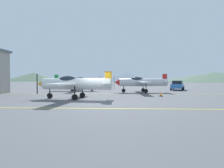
{
  "coord_description": "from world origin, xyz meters",
  "views": [
    {
      "loc": [
        2.19,
        -15.64,
        1.89
      ],
      "look_at": [
        0.99,
        10.0,
        1.2
      ],
      "focal_mm": 29.2,
      "sensor_mm": 36.0,
      "label": 1
    }
  ],
  "objects_px": {
    "airplane_far": "(77,82)",
    "car_sedan": "(178,85)",
    "airplane_mid": "(141,82)",
    "traffic_cone_front": "(161,94)",
    "airplane_near": "(74,84)"
  },
  "relations": [
    {
      "from": "airplane_far",
      "to": "traffic_cone_front",
      "type": "relative_size",
      "value": 14.72
    },
    {
      "from": "airplane_mid",
      "to": "traffic_cone_front",
      "type": "relative_size",
      "value": 14.78
    },
    {
      "from": "airplane_mid",
      "to": "airplane_far",
      "type": "distance_m",
      "value": 10.6
    },
    {
      "from": "car_sedan",
      "to": "airplane_mid",
      "type": "bearing_deg",
      "value": -138.28
    },
    {
      "from": "airplane_mid",
      "to": "traffic_cone_front",
      "type": "height_order",
      "value": "airplane_mid"
    },
    {
      "from": "traffic_cone_front",
      "to": "airplane_near",
      "type": "bearing_deg",
      "value": -161.74
    },
    {
      "from": "airplane_far",
      "to": "car_sedan",
      "type": "xyz_separation_m",
      "value": [
        17.0,
        2.74,
        -0.63
      ]
    },
    {
      "from": "airplane_far",
      "to": "car_sedan",
      "type": "distance_m",
      "value": 17.23
    },
    {
      "from": "airplane_near",
      "to": "airplane_mid",
      "type": "xyz_separation_m",
      "value": [
        7.34,
        8.65,
        0.0
      ]
    },
    {
      "from": "airplane_mid",
      "to": "traffic_cone_front",
      "type": "distance_m",
      "value": 6.04
    },
    {
      "from": "airplane_mid",
      "to": "traffic_cone_front",
      "type": "xyz_separation_m",
      "value": [
        1.52,
        -5.72,
        -1.18
      ]
    },
    {
      "from": "traffic_cone_front",
      "to": "airplane_far",
      "type": "bearing_deg",
      "value": 141.33
    },
    {
      "from": "airplane_far",
      "to": "airplane_near",
      "type": "bearing_deg",
      "value": -77.65
    },
    {
      "from": "airplane_near",
      "to": "traffic_cone_front",
      "type": "distance_m",
      "value": 9.41
    },
    {
      "from": "airplane_near",
      "to": "airplane_far",
      "type": "xyz_separation_m",
      "value": [
        -2.66,
        12.14,
        0.0
      ]
    }
  ]
}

